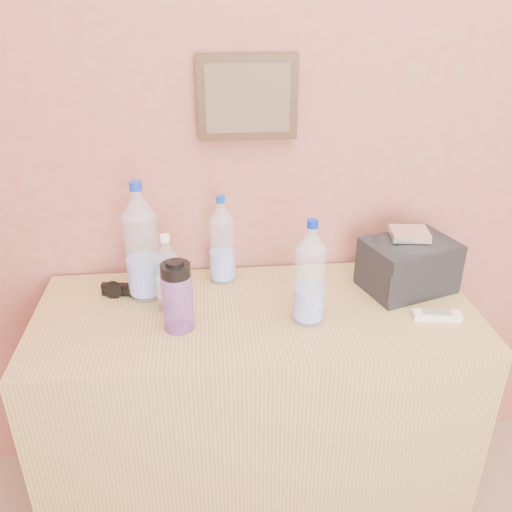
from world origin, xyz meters
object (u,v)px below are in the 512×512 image
Objects in this scene: pet_small at (168,277)px; nalgene_bottle at (177,296)px; ac_remote at (437,315)px; pet_large_c at (222,244)px; sunglasses at (126,290)px; toiletry_bag at (409,262)px; pet_large_b at (142,248)px; pet_large_d at (310,278)px; foil_packet at (409,234)px; dresser at (256,415)px.

nalgene_bottle is at bearing -74.07° from pet_small.
ac_remote is (0.75, -0.02, -0.10)m from nalgene_bottle.
pet_small is (-0.17, -0.16, -0.02)m from pet_large_c.
sunglasses is (-0.17, 0.20, -0.08)m from nalgene_bottle.
toiletry_bag is (0.75, 0.05, -0.01)m from pet_small.
pet_large_c is 0.30m from nalgene_bottle.
pet_small is at bearing -135.89° from pet_large_c.
pet_large_b is 2.43× the size of sunglasses.
pet_large_b is 0.51m from pet_large_d.
foil_packet is at bearing -165.92° from toiletry_bag.
pet_large_c is 1.90× the size of sunglasses.
nalgene_bottle is at bearing -173.53° from ac_remote.
pet_large_c reaches higher than pet_small.
nalgene_bottle is 1.38× the size of sunglasses.
pet_small reaches higher than ac_remote.
pet_large_d is 0.42m from pet_small.
nalgene_bottle is 0.76m from ac_remote.
sunglasses is at bearing 147.70° from pet_small.
sunglasses is (-0.40, 0.13, 0.43)m from dresser.
pet_large_b is 1.18× the size of pet_large_d.
ac_remote is at bearing -4.27° from pet_large_d.
pet_large_b reaches higher than pet_large_c.
foil_packet is at bearing 9.56° from dresser.
toiletry_bag is (0.49, 0.09, 0.51)m from dresser.
nalgene_bottle is (0.11, -0.19, -0.06)m from pet_large_b.
pet_large_c reaches higher than ac_remote.
dresser is 0.71m from toiletry_bag.
pet_large_c is 1.38× the size of nalgene_bottle.
pet_large_b is 0.26m from pet_large_c.
dresser is 4.89× the size of toiletry_bag.
dresser is 0.59m from pet_large_c.
pet_small is at bearing 166.01° from toiletry_bag.
pet_large_b is at bearing 159.86° from toiletry_bag.
pet_large_b is at bearing 158.70° from pet_large_d.
pet_large_d is at bearing 0.67° from nalgene_bottle.
dresser is at bearing 155.92° from pet_large_d.
pet_small is at bearing 105.93° from nalgene_bottle.
pet_large_c reaches higher than toiletry_bag.
pet_large_c is at bearing 151.50° from toiletry_bag.
pet_large_b is (-0.33, 0.12, 0.58)m from dresser.
pet_large_c is 0.69m from ac_remote.
pet_small is 2.15× the size of foil_packet.
pet_small is 0.75m from toiletry_bag.
pet_large_d is 2.05× the size of sunglasses.
ac_remote reaches higher than dresser.
nalgene_bottle is (0.03, -0.11, -0.00)m from pet_small.
nalgene_bottle is 0.74m from toiletry_bag.
dresser is 0.58m from pet_small.
dresser is at bearing 178.21° from ac_remote.
pet_large_c is 1.08× the size of toiletry_bag.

